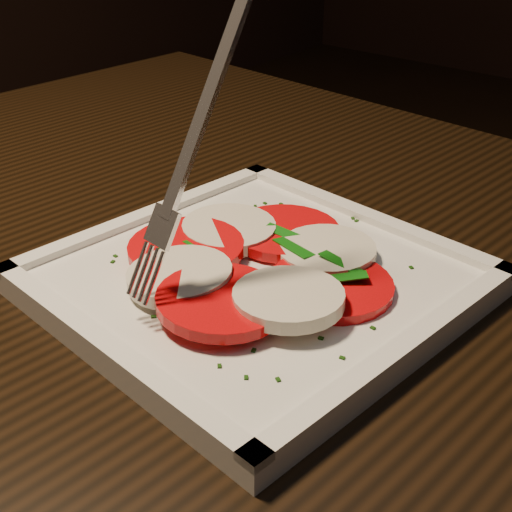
% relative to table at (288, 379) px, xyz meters
% --- Properties ---
extents(table, '(1.26, 0.90, 0.75)m').
position_rel_table_xyz_m(table, '(0.00, 0.00, 0.00)').
color(table, black).
rests_on(table, ground).
extents(plate, '(0.30, 0.30, 0.01)m').
position_rel_table_xyz_m(plate, '(-0.01, -0.03, 0.11)').
color(plate, white).
rests_on(plate, table).
extents(caprese_salad, '(0.21, 0.22, 0.02)m').
position_rel_table_xyz_m(caprese_salad, '(-0.01, -0.03, 0.12)').
color(caprese_salad, red).
rests_on(caprese_salad, plate).
extents(fork, '(0.05, 0.11, 0.18)m').
position_rel_table_xyz_m(fork, '(-0.02, -0.06, 0.22)').
color(fork, white).
rests_on(fork, caprese_salad).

